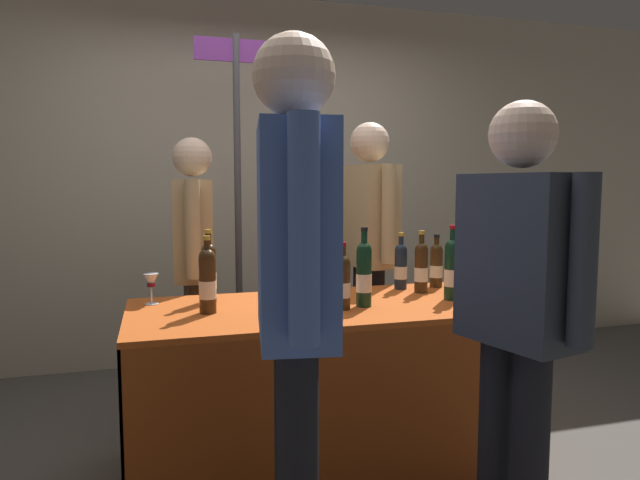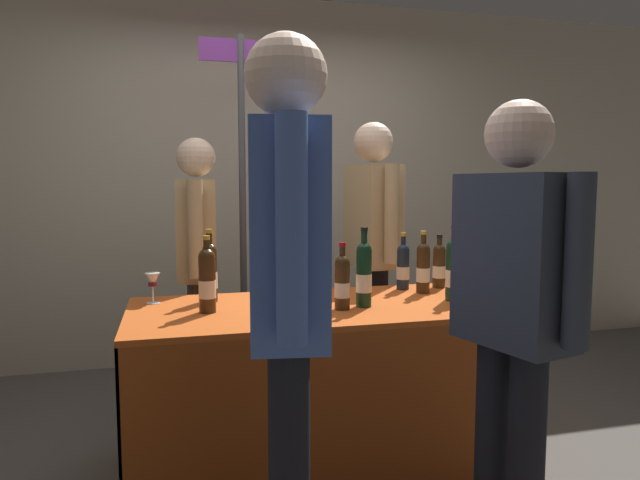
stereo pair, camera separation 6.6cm
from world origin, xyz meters
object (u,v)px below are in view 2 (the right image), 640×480
at_px(tasting_table, 320,355).
at_px(booth_signpost, 242,182).
at_px(taster_foreground_right, 514,299).
at_px(featured_wine_bottle, 423,267).
at_px(display_bottle_0, 454,269).
at_px(flower_vase, 290,286).
at_px(vendor_presenter, 198,250).
at_px(wine_glass_near_vendor, 153,281).

relative_size(tasting_table, booth_signpost, 0.76).
height_order(tasting_table, taster_foreground_right, taster_foreground_right).
distance_m(taster_foreground_right, booth_signpost, 2.15).
bearing_deg(featured_wine_bottle, display_bottle_0, -73.54).
bearing_deg(display_bottle_0, flower_vase, -167.65).
relative_size(featured_wine_bottle, display_bottle_0, 0.88).
xyz_separation_m(featured_wine_bottle, display_bottle_0, (0.06, -0.21, 0.02)).
bearing_deg(booth_signpost, display_bottle_0, -55.34).
height_order(featured_wine_bottle, display_bottle_0, display_bottle_0).
distance_m(tasting_table, vendor_presenter, 1.04).
xyz_separation_m(featured_wine_bottle, flower_vase, (-0.77, -0.39, 0.01)).
relative_size(vendor_presenter, taster_foreground_right, 0.99).
distance_m(wine_glass_near_vendor, taster_foreground_right, 1.60).
height_order(flower_vase, booth_signpost, booth_signpost).
bearing_deg(taster_foreground_right, tasting_table, 13.75).
relative_size(display_bottle_0, booth_signpost, 0.16).
xyz_separation_m(featured_wine_bottle, booth_signpost, (-0.79, 1.02, 0.43)).
bearing_deg(display_bottle_0, wine_glass_near_vendor, 168.05).
distance_m(display_bottle_0, wine_glass_near_vendor, 1.42).
distance_m(display_bottle_0, taster_foreground_right, 0.81).
bearing_deg(flower_vase, wine_glass_near_vendor, 139.22).
height_order(flower_vase, vendor_presenter, vendor_presenter).
xyz_separation_m(display_bottle_0, booth_signpost, (-0.85, 1.23, 0.42)).
distance_m(featured_wine_bottle, flower_vase, 0.86).
xyz_separation_m(flower_vase, booth_signpost, (-0.02, 1.41, 0.43)).
distance_m(tasting_table, booth_signpost, 1.43).
bearing_deg(featured_wine_bottle, booth_signpost, 127.66).
xyz_separation_m(display_bottle_0, taster_foreground_right, (-0.20, -0.79, 0.02)).
bearing_deg(booth_signpost, tasting_table, -80.04).
xyz_separation_m(featured_wine_bottle, taster_foreground_right, (-0.14, -0.99, 0.04)).
relative_size(vendor_presenter, booth_signpost, 0.70).
xyz_separation_m(wine_glass_near_vendor, vendor_presenter, (0.23, 0.57, 0.07)).
bearing_deg(vendor_presenter, display_bottle_0, 57.36).
distance_m(display_bottle_0, flower_vase, 0.85).
bearing_deg(wine_glass_near_vendor, featured_wine_bottle, -3.72).
distance_m(featured_wine_bottle, booth_signpost, 1.36).
height_order(wine_glass_near_vendor, vendor_presenter, vendor_presenter).
relative_size(tasting_table, featured_wine_bottle, 5.39).
bearing_deg(taster_foreground_right, featured_wine_bottle, -21.86).
bearing_deg(tasting_table, flower_vase, -128.50).
height_order(flower_vase, taster_foreground_right, taster_foreground_right).
xyz_separation_m(flower_vase, taster_foreground_right, (0.63, -0.61, 0.03)).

